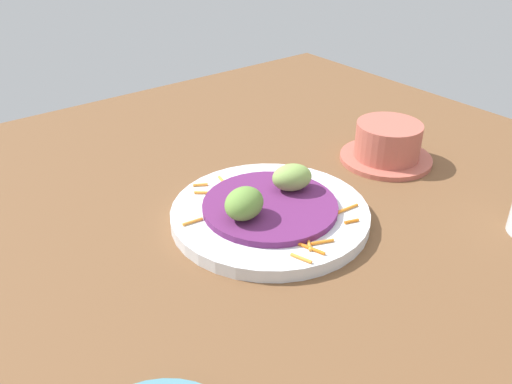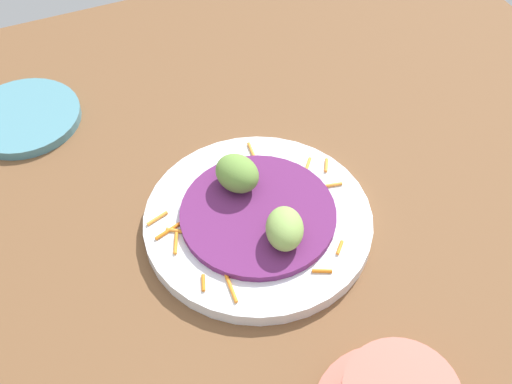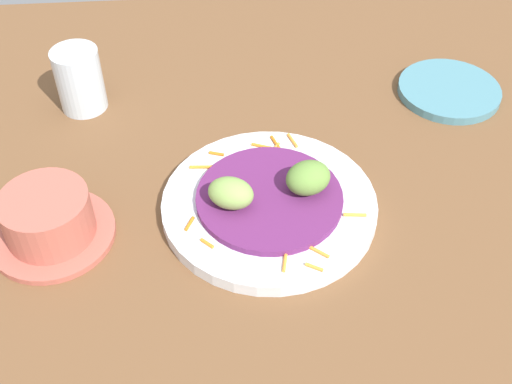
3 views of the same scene
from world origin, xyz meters
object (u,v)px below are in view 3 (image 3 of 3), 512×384
(guac_scoop_left, at_px, (308,178))
(terracotta_bowl, at_px, (49,220))
(guac_scoop_center, at_px, (231,190))
(water_glass, at_px, (79,80))
(side_plate_small, at_px, (449,90))
(main_plate, at_px, (269,205))

(guac_scoop_left, bearing_deg, terracotta_bowl, -174.74)
(guac_scoop_center, bearing_deg, water_glass, 130.34)
(guac_scoop_center, bearing_deg, side_plate_small, 33.65)
(main_plate, bearing_deg, terracotta_bowl, -175.12)
(water_glass, bearing_deg, terracotta_bowl, -92.35)
(main_plate, height_order, side_plate_small, main_plate)
(main_plate, distance_m, water_glass, 0.34)
(main_plate, height_order, guac_scoop_center, guac_scoop_center)
(guac_scoop_left, distance_m, side_plate_small, 0.32)
(side_plate_small, distance_m, terracotta_bowl, 0.59)
(water_glass, bearing_deg, guac_scoop_center, -49.66)
(guac_scoop_left, relative_size, water_glass, 0.60)
(guac_scoop_center, relative_size, side_plate_small, 0.36)
(side_plate_small, xyz_separation_m, water_glass, (-0.53, 0.01, 0.04))
(main_plate, height_order, water_glass, water_glass)
(guac_scoop_center, height_order, terracotta_bowl, terracotta_bowl)
(guac_scoop_left, xyz_separation_m, side_plate_small, (0.24, 0.21, -0.04))
(guac_scoop_center, height_order, water_glass, water_glass)
(side_plate_small, xyz_separation_m, terracotta_bowl, (-0.54, -0.24, 0.02))
(guac_scoop_left, bearing_deg, guac_scoop_center, -172.63)
(main_plate, relative_size, guac_scoop_center, 4.78)
(terracotta_bowl, bearing_deg, guac_scoop_left, 5.26)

